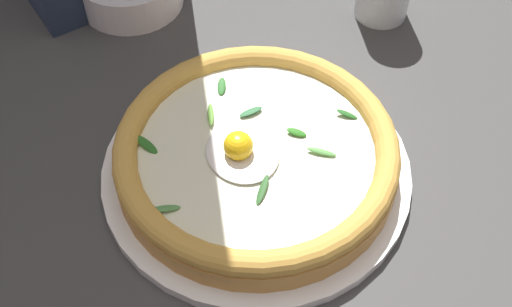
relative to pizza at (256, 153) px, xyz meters
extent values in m
cube|color=#3C3B3A|center=(0.00, -0.03, -0.05)|extent=(2.40, 2.40, 0.03)
cylinder|color=white|center=(0.00, 0.00, -0.03)|extent=(0.31, 0.31, 0.01)
cylinder|color=#D09449|center=(0.00, 0.00, -0.01)|extent=(0.28, 0.28, 0.02)
torus|color=gold|center=(0.00, 0.00, 0.01)|extent=(0.28, 0.28, 0.02)
cylinder|color=#EEEFCB|center=(0.00, 0.00, 0.00)|extent=(0.23, 0.23, 0.00)
ellipsoid|color=white|center=(0.00, 0.01, 0.01)|extent=(0.08, 0.07, 0.01)
sphere|color=yellow|center=(0.00, 0.02, 0.02)|extent=(0.03, 0.03, 0.03)
ellipsoid|color=#2C5928|center=(-0.05, 0.02, 0.01)|extent=(0.03, 0.03, 0.01)
ellipsoid|color=#2E6F2C|center=(0.09, 0.00, 0.01)|extent=(0.02, 0.02, 0.01)
ellipsoid|color=#5A9035|center=(0.06, 0.02, 0.01)|extent=(0.03, 0.02, 0.01)
ellipsoid|color=#4C8B45|center=(-0.03, 0.10, 0.01)|extent=(0.01, 0.03, 0.01)
ellipsoid|color=#256024|center=(0.00, -0.10, 0.01)|extent=(0.02, 0.02, 0.01)
ellipsoid|color=#24611D|center=(0.05, 0.09, 0.01)|extent=(0.03, 0.02, 0.01)
ellipsoid|color=#539545|center=(-0.03, -0.05, 0.01)|extent=(0.02, 0.03, 0.01)
ellipsoid|color=#29711D|center=(0.00, -0.04, 0.01)|extent=(0.02, 0.02, 0.01)
ellipsoid|color=#316B3D|center=(0.04, -0.01, 0.01)|extent=(0.01, 0.03, 0.01)
camera|label=1|loc=(-0.35, 0.16, 0.49)|focal=45.30mm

